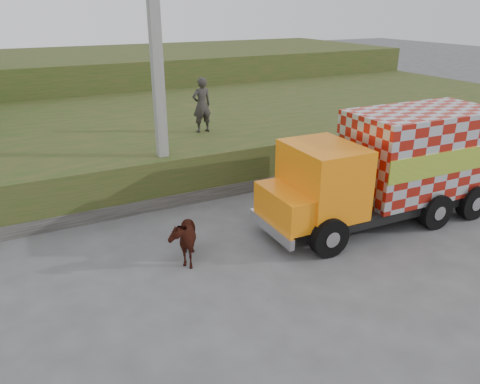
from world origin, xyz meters
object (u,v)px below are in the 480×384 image
utility_pole (157,69)px  cargo_truck (392,166)px  pedestrian (202,105)px  cow (183,237)px

utility_pole → cargo_truck: size_ratio=1.14×
cargo_truck → pedestrian: (-3.05, 6.32, 0.88)m
utility_pole → cargo_truck: utility_pole is taller
cow → utility_pole: bearing=97.7°
cargo_truck → pedestrian: pedestrian is taller
pedestrian → cargo_truck: bearing=112.8°
cargo_truck → cow: bearing=177.1°
pedestrian → cow: bearing=59.4°
utility_pole → pedestrian: size_ratio=4.11×
cargo_truck → pedestrian: 7.07m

